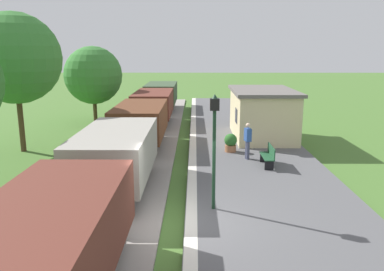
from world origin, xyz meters
The scene contains 15 objects.
ground_plane centered at (0.00, 0.00, 0.00)m, with size 160.00×160.00×0.00m, color #47702D.
platform_slab centered at (3.20, 0.00, 0.12)m, with size 6.00×60.00×0.25m, color #565659.
platform_edge_stripe centered at (0.40, 0.00, 0.25)m, with size 0.36×60.00×0.01m, color silver.
track_ballast centered at (-2.40, 0.00, 0.06)m, with size 3.80×60.00×0.12m, color gray.
rail_near centered at (-1.68, 0.00, 0.19)m, with size 0.07×60.00×0.14m, color slate.
rail_far centered at (-3.12, 0.00, 0.19)m, with size 0.07×60.00×0.14m, color slate.
freight_train centered at (-2.40, 9.68, 1.40)m, with size 2.50×32.60×2.12m.
station_hut centered at (4.40, 11.59, 1.65)m, with size 3.50×5.80×2.78m.
bench_near_hut centered at (3.73, 5.72, 0.72)m, with size 0.42×1.50×0.91m.
bench_down_platform centered at (3.73, 15.69, 0.72)m, with size 0.42×1.50×0.91m.
person_waiting centered at (2.95, 6.83, 1.18)m, with size 0.32×0.43×1.71m.
potted_planter centered at (2.29, 8.16, 0.72)m, with size 0.64×0.64×0.92m.
lamp_post_near centered at (1.10, 1.01, 2.80)m, with size 0.28×0.28×3.70m.
tree_trackside_far centered at (-8.55, 9.13, 4.82)m, with size 4.59×4.59×7.12m.
tree_field_left centered at (-6.83, 17.51, 3.43)m, with size 4.15×4.15×5.51m.
Camera 1 is at (0.50, -10.71, 5.26)m, focal length 36.42 mm.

